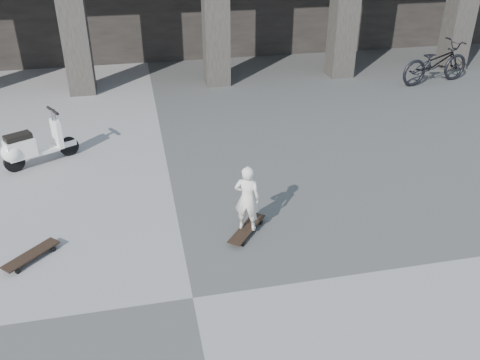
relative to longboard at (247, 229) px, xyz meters
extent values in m
plane|color=#464644|center=(-0.99, -1.26, -0.07)|extent=(90.00, 90.00, 0.00)
cube|color=#292722|center=(-2.78, 7.24, 1.93)|extent=(0.65, 0.65, 4.00)
cube|color=#292722|center=(0.79, 7.24, 1.93)|extent=(0.65, 0.65, 4.00)
cube|color=#292722|center=(4.37, 7.24, 1.93)|extent=(0.65, 0.65, 4.00)
cube|color=black|center=(0.00, 0.00, 0.01)|extent=(0.72, 0.84, 0.02)
cube|color=#B2B2B7|center=(0.20, 0.25, -0.03)|extent=(0.18, 0.15, 0.03)
cube|color=#B2B2B7|center=(-0.20, -0.25, -0.03)|extent=(0.18, 0.15, 0.03)
cylinder|color=black|center=(0.12, 0.31, -0.04)|extent=(0.06, 0.07, 0.07)
cylinder|color=black|center=(0.27, 0.19, -0.04)|extent=(0.06, 0.07, 0.07)
cylinder|color=black|center=(-0.27, -0.19, -0.04)|extent=(0.06, 0.07, 0.07)
cylinder|color=black|center=(-0.12, -0.31, -0.04)|extent=(0.06, 0.07, 0.07)
cube|color=black|center=(-3.10, -0.01, 0.02)|extent=(0.75, 0.75, 0.02)
cube|color=#B2B2B7|center=(-2.89, 0.20, -0.02)|extent=(0.17, 0.17, 0.03)
cube|color=#B2B2B7|center=(-3.31, -0.22, -0.02)|extent=(0.17, 0.17, 0.03)
cylinder|color=black|center=(-2.96, 0.27, -0.03)|extent=(0.07, 0.07, 0.07)
cylinder|color=black|center=(-2.82, 0.13, -0.03)|extent=(0.07, 0.07, 0.07)
cylinder|color=black|center=(-3.38, -0.15, -0.03)|extent=(0.07, 0.07, 0.07)
cylinder|color=black|center=(-3.24, -0.29, -0.03)|extent=(0.07, 0.07, 0.07)
imported|color=silver|center=(0.00, 0.00, 0.54)|extent=(0.45, 0.38, 1.04)
cylinder|color=black|center=(-2.83, 3.38, 0.12)|extent=(0.37, 0.26, 0.37)
cylinder|color=black|center=(-3.77, 2.87, 0.12)|extent=(0.37, 0.26, 0.37)
cube|color=white|center=(-3.28, 3.14, 0.17)|extent=(0.61, 0.48, 0.07)
cube|color=white|center=(-3.63, 2.95, 0.35)|extent=(0.59, 0.51, 0.35)
sphere|color=white|center=(-3.77, 2.87, 0.32)|extent=(0.39, 0.39, 0.39)
cube|color=black|center=(-3.63, 2.95, 0.58)|extent=(0.53, 0.44, 0.09)
cube|color=white|center=(-3.00, 3.29, 0.44)|extent=(0.23, 0.32, 0.54)
cube|color=white|center=(-2.83, 3.38, 0.19)|extent=(0.31, 0.25, 0.11)
cylinder|color=#B2B2B7|center=(-3.00, 3.29, 0.79)|extent=(0.11, 0.11, 0.28)
cylinder|color=black|center=(-3.00, 3.29, 0.91)|extent=(0.27, 0.44, 0.06)
sphere|color=white|center=(-2.95, 3.32, 0.68)|extent=(0.11, 0.11, 0.11)
imported|color=black|center=(6.65, 6.04, 0.49)|extent=(2.26, 1.16, 1.13)
camera|label=1|loc=(-1.44, -6.21, 4.35)|focal=38.00mm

